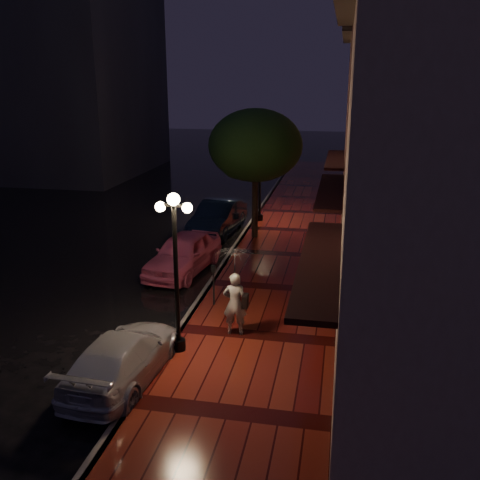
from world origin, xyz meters
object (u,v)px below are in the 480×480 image
Objects in this scene: streetlamp_near at (176,264)px; street_tree at (256,148)px; streetlamp_far at (260,173)px; pink_car at (183,253)px; woman_with_umbrella at (235,278)px; silver_car at (124,357)px; parking_meter at (214,281)px; navy_car at (218,218)px.

street_tree is at bearing 88.65° from streetlamp_near.
streetlamp_near and streetlamp_far have the same top height.
streetlamp_far is 0.98× the size of pink_car.
pink_car is 1.72× the size of woman_with_umbrella.
streetlamp_far is 1.00× the size of silver_car.
woman_with_umbrella reaches higher than pink_car.
streetlamp_near is at bearing -66.53° from pink_car.
silver_car is at bearing -101.32° from parking_meter.
pink_car is at bearing -112.75° from street_tree.
streetlamp_far is at bearing 85.40° from pink_car.
navy_car is at bearing 159.12° from street_tree.
streetlamp_near reaches higher than navy_car.
navy_car is at bearing 98.09° from streetlamp_near.
navy_car is at bearing 105.46° from parking_meter.
streetlamp_near is at bearing 39.24° from woman_with_umbrella.
parking_meter is (1.89, -8.61, 0.18)m from navy_car.
street_tree is 6.22m from pink_car.
navy_car reaches higher than parking_meter.
parking_meter is (-0.04, -7.88, -3.28)m from street_tree.
pink_car is 3.30× the size of parking_meter.
streetlamp_near is at bearing -90.96° from parking_meter.
woman_with_umbrella is at bearing -83.94° from street_tree.
pink_car is 5.48m from navy_car.
street_tree is at bearing 75.23° from pink_car.
street_tree is 2.25× the size of woman_with_umbrella.
streetlamp_near is at bearing -91.35° from street_tree.
navy_car is (-1.92, 0.73, -3.46)m from street_tree.
streetlamp_near reaches higher than woman_with_umbrella.
street_tree is at bearing -15.99° from navy_car.
navy_car is at bearing -79.12° from woman_with_umbrella.
street_tree is at bearing -91.88° from silver_car.
street_tree reaches higher than streetlamp_near.
parking_meter is at bearing -64.95° from woman_with_umbrella.
streetlamp_near is 3.22× the size of parking_meter.
streetlamp_far is 3.22× the size of parking_meter.
silver_car is (0.72, -13.17, -0.16)m from navy_car.
streetlamp_far is 1.67× the size of woman_with_umbrella.
pink_car is at bearing -102.59° from streetlamp_far.
pink_car is 5.94m from woman_with_umbrella.
silver_car is 1.67× the size of woman_with_umbrella.
street_tree reaches higher than silver_car.
pink_car is 1.03× the size of silver_car.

